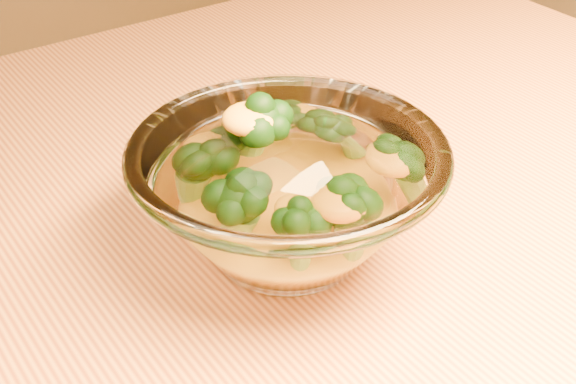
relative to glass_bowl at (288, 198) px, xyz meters
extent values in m
cube|color=#CA823C|center=(-0.11, 0.02, -0.07)|extent=(1.20, 0.80, 0.04)
cylinder|color=brown|center=(0.43, 0.36, -0.44)|extent=(0.06, 0.06, 0.71)
ellipsoid|color=white|center=(0.00, 0.00, -0.04)|extent=(0.09, 0.09, 0.02)
torus|color=white|center=(0.00, 0.00, 0.03)|extent=(0.20, 0.20, 0.01)
ellipsoid|color=#F3AD14|center=(0.00, 0.00, -0.02)|extent=(0.10, 0.10, 0.03)
camera|label=1|loc=(-0.24, -0.34, 0.28)|focal=50.00mm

